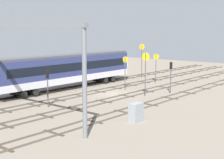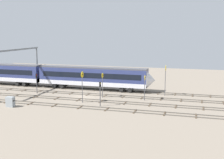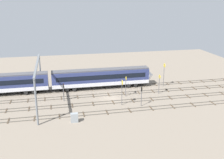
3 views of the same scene
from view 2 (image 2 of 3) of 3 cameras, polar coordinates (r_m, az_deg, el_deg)
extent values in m
plane|color=gray|center=(57.24, -5.49, -3.39)|extent=(99.85, 99.85, 0.00)
cube|color=#59544C|center=(49.99, -8.96, -5.25)|extent=(83.85, 0.07, 0.16)
cube|color=#59544C|center=(51.24, -8.27, -4.87)|extent=(83.85, 0.07, 0.16)
cube|color=#473828|center=(56.43, -19.43, -4.03)|extent=(0.24, 2.40, 0.08)
cube|color=#473828|center=(53.88, -15.39, -4.45)|extent=(0.24, 2.40, 0.08)
cube|color=#473828|center=(51.63, -10.97, -4.88)|extent=(0.24, 2.40, 0.08)
cube|color=#473828|center=(49.71, -6.16, -5.32)|extent=(0.24, 2.40, 0.08)
cube|color=#473828|center=(48.16, -1.01, -5.74)|extent=(0.24, 2.40, 0.08)
cube|color=#473828|center=(47.03, 4.45, -6.14)|extent=(0.24, 2.40, 0.08)
cube|color=#473828|center=(46.35, 10.13, -6.50)|extent=(0.24, 2.40, 0.08)
cube|color=#473828|center=(46.12, 15.93, -6.79)|extent=(0.24, 2.40, 0.08)
cube|color=#59544C|center=(54.36, -6.74, -4.01)|extent=(83.85, 0.07, 0.16)
cube|color=#59544C|center=(55.64, -6.16, -3.69)|extent=(83.85, 0.07, 0.16)
cube|color=#473828|center=(61.27, -17.96, -2.93)|extent=(0.24, 2.40, 0.08)
cube|color=#473828|center=(58.93, -14.40, -3.24)|extent=(0.24, 2.40, 0.08)
cube|color=#473828|center=(56.83, -10.56, -3.56)|extent=(0.24, 2.40, 0.08)
cube|color=#473828|center=(55.01, -6.44, -3.89)|extent=(0.24, 2.40, 0.08)
cube|color=#473828|center=(53.49, -2.07, -4.22)|extent=(0.24, 2.40, 0.08)
cube|color=#473828|center=(52.30, 2.54, -4.53)|extent=(0.24, 2.40, 0.08)
cube|color=#473828|center=(51.46, 7.33, -4.83)|extent=(0.24, 2.40, 0.08)
cube|color=#473828|center=(51.00, 12.25, -5.10)|extent=(0.24, 2.40, 0.08)
cube|color=#473828|center=(50.91, 17.23, -5.34)|extent=(0.24, 2.40, 0.08)
cube|color=#59544C|center=(58.82, -4.86, -2.96)|extent=(83.85, 0.07, 0.16)
cube|color=#59544C|center=(60.13, -4.36, -2.68)|extent=(83.85, 0.07, 0.16)
cube|color=#473828|center=(68.05, -19.10, -1.80)|extent=(0.24, 2.40, 0.08)
cube|color=#473828|center=(66.03, -16.52, -2.00)|extent=(0.24, 2.40, 0.08)
cube|color=#473828|center=(64.14, -13.78, -2.20)|extent=(0.24, 2.40, 0.08)
cube|color=#473828|center=(62.41, -10.88, -2.42)|extent=(0.24, 2.40, 0.08)
cube|color=#473828|center=(60.86, -7.82, -2.63)|extent=(0.24, 2.40, 0.08)
cube|color=#473828|center=(59.48, -4.61, -2.86)|extent=(0.24, 2.40, 0.08)
cube|color=#473828|center=(58.30, -1.25, -3.08)|extent=(0.24, 2.40, 0.08)
cube|color=#473828|center=(57.33, 2.23, -3.30)|extent=(0.24, 2.40, 0.08)
cube|color=#473828|center=(56.58, 5.82, -3.51)|extent=(0.24, 2.40, 0.08)
cube|color=#473828|center=(56.05, 9.49, -3.71)|extent=(0.24, 2.40, 0.08)
cube|color=#473828|center=(55.76, 13.22, -3.90)|extent=(0.24, 2.40, 0.08)
cube|color=#473828|center=(55.71, 16.97, -4.08)|extent=(0.24, 2.40, 0.08)
cube|color=#473828|center=(55.89, 20.72, -4.23)|extent=(0.24, 2.40, 0.08)
cube|color=#59544C|center=(63.35, -3.24, -2.05)|extent=(83.85, 0.07, 0.16)
cube|color=#59544C|center=(64.68, -2.82, -1.81)|extent=(83.85, 0.07, 0.16)
cube|color=#473828|center=(75.03, -20.20, -0.86)|extent=(0.24, 2.40, 0.08)
cube|color=#473828|center=(73.10, -18.09, -1.00)|extent=(0.24, 2.40, 0.08)
cube|color=#473828|center=(71.28, -15.86, -1.15)|extent=(0.24, 2.40, 0.08)
cube|color=#473828|center=(69.56, -13.52, -1.30)|extent=(0.24, 2.40, 0.08)
cube|color=#473828|center=(67.97, -11.06, -1.46)|extent=(0.24, 2.40, 0.08)
cube|color=#473828|center=(66.51, -8.49, -1.63)|extent=(0.24, 2.40, 0.08)
cube|color=#473828|center=(65.19, -5.81, -1.79)|extent=(0.24, 2.40, 0.08)
cube|color=#473828|center=(64.02, -3.03, -1.96)|extent=(0.24, 2.40, 0.08)
cube|color=#473828|center=(63.01, -0.15, -2.13)|extent=(0.24, 2.40, 0.08)
cube|color=#473828|center=(62.16, 2.82, -2.31)|extent=(0.24, 2.40, 0.08)
cube|color=#473828|center=(61.48, 5.86, -2.47)|extent=(0.24, 2.40, 0.08)
cube|color=#473828|center=(60.98, 8.97, -2.64)|extent=(0.24, 2.40, 0.08)
cube|color=#473828|center=(60.66, 12.11, -2.80)|extent=(0.24, 2.40, 0.08)
cube|color=#473828|center=(60.53, 15.28, -2.95)|extent=(0.24, 2.40, 0.08)
cube|color=#473828|center=(60.58, 18.45, -3.09)|extent=(0.24, 2.40, 0.08)
cube|color=navy|center=(63.84, -3.83, 0.57)|extent=(24.00, 2.90, 3.60)
cube|color=silver|center=(64.06, -3.82, -0.63)|extent=(24.00, 2.94, 0.90)
cube|color=#4C4C51|center=(63.57, -3.85, 2.30)|extent=(24.00, 2.50, 0.30)
cube|color=black|center=(62.42, -4.30, 0.76)|extent=(22.00, 0.04, 1.10)
cube|color=black|center=(65.13, -3.39, 1.13)|extent=(22.00, 0.04, 1.10)
cylinder|color=black|center=(67.62, -10.66, -1.02)|extent=(0.90, 2.70, 0.90)
cylinder|color=black|center=(66.83, -9.28, -1.10)|extent=(0.90, 2.70, 0.90)
cylinder|color=black|center=(62.25, 2.06, -1.75)|extent=(0.90, 2.70, 0.90)
cylinder|color=black|center=(61.84, 3.68, -1.84)|extent=(0.90, 2.70, 0.90)
cylinder|color=black|center=(72.35, -17.34, -0.61)|extent=(0.90, 2.70, 0.90)
cylinder|color=black|center=(71.38, -16.13, -0.68)|extent=(0.90, 2.70, 0.90)
cone|color=silver|center=(60.70, 7.59, -0.12)|extent=(1.60, 3.24, 3.24)
cylinder|color=slate|center=(71.75, -14.27, 2.42)|extent=(0.36, 0.36, 8.58)
cube|color=slate|center=(63.10, -18.99, 5.37)|extent=(0.40, 20.34, 0.35)
cylinder|color=#4C4C51|center=(52.23, -5.77, -1.52)|extent=(0.12, 0.12, 5.54)
cylinder|color=yellow|center=(51.84, -5.77, 0.95)|extent=(0.05, 1.10, 1.10)
cube|color=black|center=(51.83, -5.74, 0.95)|extent=(0.02, 0.49, 0.12)
cylinder|color=#4C4C51|center=(56.12, -1.87, -1.17)|extent=(0.12, 0.12, 4.69)
cylinder|color=yellow|center=(55.78, -1.84, 0.80)|extent=(0.05, 0.87, 0.87)
cube|color=black|center=(55.77, -1.81, 0.80)|extent=(0.02, 0.39, 0.12)
cylinder|color=#4C4C51|center=(58.54, 10.24, -0.24)|extent=(0.12, 0.12, 5.96)
cylinder|color=yellow|center=(58.17, 10.35, 2.20)|extent=(0.05, 1.02, 1.02)
cube|color=black|center=(58.17, 10.38, 2.20)|extent=(0.02, 0.46, 0.12)
cylinder|color=#4C4C51|center=(54.23, 6.31, -1.63)|extent=(0.12, 0.12, 4.62)
cylinder|color=yellow|center=(53.90, 6.39, 0.33)|extent=(0.05, 0.96, 0.96)
cube|color=black|center=(53.90, 6.42, 0.33)|extent=(0.02, 0.43, 0.12)
cylinder|color=#4C4C51|center=(49.80, -2.31, -3.33)|extent=(0.14, 0.14, 3.31)
cube|color=black|center=(49.38, -2.33, -0.95)|extent=(0.20, 0.32, 0.90)
sphere|color=yellow|center=(49.31, -2.21, -0.73)|extent=(0.20, 0.20, 0.20)
sphere|color=#262626|center=(49.38, -2.20, -1.19)|extent=(0.20, 0.20, 0.20)
cylinder|color=#4C4C51|center=(61.90, -14.34, -1.17)|extent=(0.14, 0.14, 3.19)
cube|color=black|center=(61.57, -14.42, 0.70)|extent=(0.20, 0.32, 0.90)
sphere|color=red|center=(61.48, -14.34, 0.88)|extent=(0.20, 0.20, 0.20)
sphere|color=#262626|center=(61.54, -14.32, 0.51)|extent=(0.20, 0.20, 0.20)
cube|color=gray|center=(52.34, -19.05, -4.11)|extent=(1.35, 0.83, 1.72)
cube|color=#333333|center=(51.90, -18.44, -3.90)|extent=(0.02, 0.58, 0.24)
camera|label=1|loc=(59.54, -50.10, 1.98)|focal=53.83mm
camera|label=3|loc=(34.38, -84.72, 17.40)|focal=43.81mm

